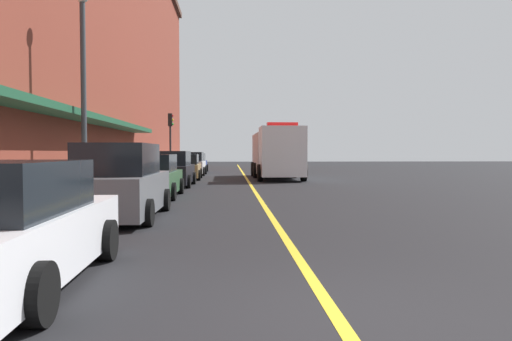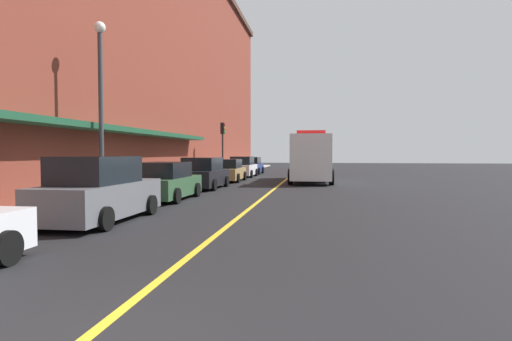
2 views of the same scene
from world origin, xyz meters
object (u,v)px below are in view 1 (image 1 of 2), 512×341
at_px(parked_car_4, 185,168).
at_px(parking_meter_2, 92,173).
at_px(parked_car_3, 172,170).
at_px(parked_car_6, 195,163).
at_px(traffic_light_near, 170,132).
at_px(box_truck, 276,153).
at_px(street_lamp_left, 83,71).
at_px(parked_car_5, 192,164).
at_px(parked_car_0, 6,229).
at_px(parked_car_1, 121,184).
at_px(parking_meter_1, 181,160).
at_px(parking_meter_3, 174,161).
at_px(parking_meter_0, 164,162).
at_px(parked_car_2, 152,177).

xyz_separation_m(parked_car_4, parking_meter_2, (-1.49, -14.80, 0.32)).
relative_size(parked_car_3, parked_car_6, 1.09).
bearing_deg(traffic_light_near, box_truck, -26.43).
distance_m(parked_car_4, street_lamp_left, 14.18).
bearing_deg(parked_car_6, parked_car_5, -177.91).
xyz_separation_m(parked_car_0, parked_car_5, (-0.04, 29.36, 0.05)).
bearing_deg(parked_car_3, parked_car_1, -178.71).
bearing_deg(parked_car_5, parked_car_0, -179.44).
bearing_deg(parked_car_4, street_lamp_left, 170.10).
xyz_separation_m(parked_car_6, parking_meter_1, (-1.30, 1.24, 0.30)).
height_order(parked_car_6, parking_meter_1, parked_car_6).
distance_m(parked_car_0, parking_meter_1, 35.74).
distance_m(parked_car_4, parking_meter_2, 14.88).
bearing_deg(parked_car_4, parking_meter_1, 5.96).
relative_size(parked_car_0, parked_car_5, 1.11).
relative_size(parked_car_4, parking_meter_1, 3.43).
xyz_separation_m(parking_meter_3, traffic_light_near, (0.06, -2.67, 2.10)).
bearing_deg(parking_meter_1, traffic_light_near, -89.54).
relative_size(parked_car_5, box_truck, 0.47).
bearing_deg(parking_meter_1, parked_car_6, -43.61).
bearing_deg(parked_car_4, parking_meter_0, 47.78).
relative_size(parked_car_4, parking_meter_0, 3.43).
bearing_deg(parking_meter_3, parked_car_5, -42.73).
xyz_separation_m(box_truck, street_lamp_left, (-7.86, -14.30, 2.77)).
distance_m(parking_meter_3, traffic_light_near, 3.39).
xyz_separation_m(parked_car_1, parking_meter_3, (-1.48, 24.45, 0.17)).
bearing_deg(parking_meter_2, parked_car_4, 84.25).
relative_size(parked_car_2, parking_meter_0, 3.34).
xyz_separation_m(parking_meter_1, traffic_light_near, (0.06, -7.66, 2.10)).
relative_size(parked_car_0, parked_car_2, 1.03).
distance_m(parked_car_4, parking_meter_3, 7.17).
distance_m(parked_car_3, street_lamp_left, 8.58).
relative_size(parked_car_1, parked_car_4, 1.03).
height_order(parked_car_1, street_lamp_left, street_lamp_left).
height_order(parking_meter_3, traffic_light_near, traffic_light_near).
bearing_deg(box_truck, parked_car_1, -18.32).
xyz_separation_m(parked_car_2, parked_car_4, (0.16, 11.74, -0.02)).
xyz_separation_m(parked_car_2, street_lamp_left, (-1.94, -1.80, 3.64)).
bearing_deg(parking_meter_1, parked_car_2, -86.78).
distance_m(box_truck, parking_meter_1, 13.40).
xyz_separation_m(parked_car_0, parking_meter_0, (-1.50, 25.00, 0.31)).
bearing_deg(parked_car_1, parked_car_6, 0.53).
xyz_separation_m(parked_car_6, street_lamp_left, (-1.90, -24.30, 3.64)).
bearing_deg(parked_car_0, traffic_light_near, 1.77).
distance_m(parked_car_0, street_lamp_left, 11.00).
distance_m(parked_car_2, box_truck, 13.86).
height_order(parked_car_3, parked_car_5, parked_car_3).
xyz_separation_m(parking_meter_2, street_lamp_left, (-0.60, 1.26, 3.34)).
bearing_deg(parked_car_0, street_lamp_left, 10.51).
relative_size(parked_car_3, box_truck, 0.51).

